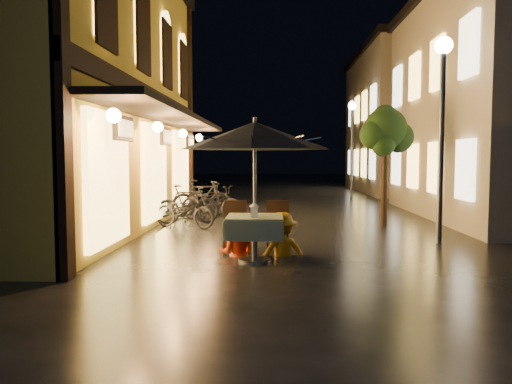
{
  "coord_description": "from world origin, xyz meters",
  "views": [
    {
      "loc": [
        -0.42,
        -8.43,
        1.79
      ],
      "look_at": [
        -0.76,
        0.65,
        1.15
      ],
      "focal_mm": 35.0,
      "sensor_mm": 36.0,
      "label": 1
    }
  ],
  "objects_px": {
    "cafe_table": "(255,227)",
    "patio_umbrella": "(255,136)",
    "table_lantern": "(254,209)",
    "bicycle_0": "(185,211)",
    "streetlamp_near": "(442,102)",
    "person_orange": "(237,216)",
    "person_yellow": "(282,213)"
  },
  "relations": [
    {
      "from": "table_lantern",
      "to": "cafe_table",
      "type": "bearing_deg",
      "value": 90.0
    },
    {
      "from": "person_orange",
      "to": "streetlamp_near",
      "type": "bearing_deg",
      "value": -157.13
    },
    {
      "from": "table_lantern",
      "to": "patio_umbrella",
      "type": "bearing_deg",
      "value": 90.0
    },
    {
      "from": "streetlamp_near",
      "to": "table_lantern",
      "type": "distance_m",
      "value": 4.77
    },
    {
      "from": "cafe_table",
      "to": "patio_umbrella",
      "type": "relative_size",
      "value": 0.39
    },
    {
      "from": "patio_umbrella",
      "to": "bicycle_0",
      "type": "height_order",
      "value": "patio_umbrella"
    },
    {
      "from": "streetlamp_near",
      "to": "cafe_table",
      "type": "relative_size",
      "value": 4.27
    },
    {
      "from": "cafe_table",
      "to": "patio_umbrella",
      "type": "distance_m",
      "value": 1.56
    },
    {
      "from": "bicycle_0",
      "to": "person_yellow",
      "type": "bearing_deg",
      "value": -123.83
    },
    {
      "from": "person_yellow",
      "to": "bicycle_0",
      "type": "distance_m",
      "value": 4.17
    },
    {
      "from": "table_lantern",
      "to": "person_orange",
      "type": "xyz_separation_m",
      "value": [
        -0.35,
        0.73,
        -0.2
      ]
    },
    {
      "from": "streetlamp_near",
      "to": "patio_umbrella",
      "type": "xyz_separation_m",
      "value": [
        -3.76,
        -1.95,
        -0.77
      ]
    },
    {
      "from": "cafe_table",
      "to": "patio_umbrella",
      "type": "xyz_separation_m",
      "value": [
        0.0,
        -0.0,
        1.56
      ]
    },
    {
      "from": "table_lantern",
      "to": "bicycle_0",
      "type": "xyz_separation_m",
      "value": [
        -1.93,
        4.11,
        -0.48
      ]
    },
    {
      "from": "person_orange",
      "to": "person_yellow",
      "type": "height_order",
      "value": "person_yellow"
    },
    {
      "from": "table_lantern",
      "to": "person_yellow",
      "type": "distance_m",
      "value": 0.88
    },
    {
      "from": "cafe_table",
      "to": "patio_umbrella",
      "type": "height_order",
      "value": "patio_umbrella"
    },
    {
      "from": "patio_umbrella",
      "to": "person_orange",
      "type": "distance_m",
      "value": 1.57
    },
    {
      "from": "person_orange",
      "to": "table_lantern",
      "type": "bearing_deg",
      "value": 119.47
    },
    {
      "from": "streetlamp_near",
      "to": "patio_umbrella",
      "type": "relative_size",
      "value": 1.65
    },
    {
      "from": "table_lantern",
      "to": "person_yellow",
      "type": "xyz_separation_m",
      "value": [
        0.48,
        0.72,
        -0.15
      ]
    },
    {
      "from": "table_lantern",
      "to": "person_yellow",
      "type": "height_order",
      "value": "person_yellow"
    },
    {
      "from": "cafe_table",
      "to": "table_lantern",
      "type": "distance_m",
      "value": 0.38
    },
    {
      "from": "table_lantern",
      "to": "person_orange",
      "type": "bearing_deg",
      "value": 115.51
    },
    {
      "from": "cafe_table",
      "to": "table_lantern",
      "type": "bearing_deg",
      "value": -90.0
    },
    {
      "from": "streetlamp_near",
      "to": "person_yellow",
      "type": "height_order",
      "value": "streetlamp_near"
    },
    {
      "from": "cafe_table",
      "to": "person_yellow",
      "type": "distance_m",
      "value": 0.74
    },
    {
      "from": "streetlamp_near",
      "to": "cafe_table",
      "type": "height_order",
      "value": "streetlamp_near"
    },
    {
      "from": "person_orange",
      "to": "bicycle_0",
      "type": "height_order",
      "value": "person_orange"
    },
    {
      "from": "streetlamp_near",
      "to": "patio_umbrella",
      "type": "distance_m",
      "value": 4.31
    },
    {
      "from": "streetlamp_near",
      "to": "person_yellow",
      "type": "bearing_deg",
      "value": -156.75
    },
    {
      "from": "streetlamp_near",
      "to": "person_yellow",
      "type": "distance_m",
      "value": 4.18
    }
  ]
}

